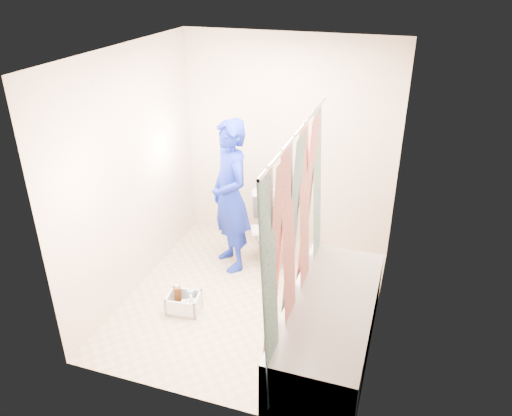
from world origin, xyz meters
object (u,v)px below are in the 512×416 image
(bathtub, at_px, (329,324))
(toilet, at_px, (271,230))
(plumber, at_px, (230,197))
(cleaning_caddy, at_px, (185,304))

(bathtub, relative_size, toilet, 2.44)
(plumber, bearing_deg, bathtub, 8.37)
(plumber, distance_m, cleaning_caddy, 1.19)
(bathtub, xyz_separation_m, plumber, (-1.27, 0.99, 0.56))
(toilet, bearing_deg, bathtub, -75.48)
(toilet, height_order, cleaning_caddy, toilet)
(bathtub, distance_m, cleaning_caddy, 1.42)
(toilet, relative_size, plumber, 0.43)
(cleaning_caddy, bearing_deg, bathtub, -10.85)
(toilet, distance_m, plumber, 0.65)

